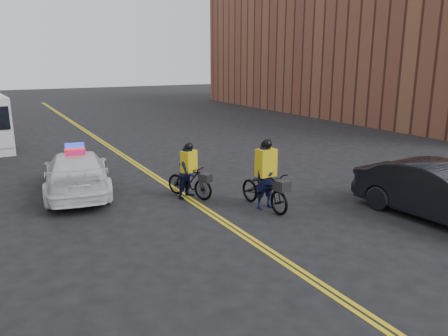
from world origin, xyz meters
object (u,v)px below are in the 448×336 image
Objects in this scene: police_cruiser at (77,172)px; cyclist_near at (266,184)px; cyclist_far at (189,176)px; dark_sedan at (440,192)px.

cyclist_near is at bearing 147.19° from police_cruiser.
police_cruiser is 2.84× the size of cyclist_far.
dark_sedan is at bearing -71.35° from cyclist_far.
police_cruiser reaches higher than dark_sedan.
cyclist_far is (-5.04, 5.00, -0.07)m from dark_sedan.
police_cruiser is 1.08× the size of dark_sedan.
cyclist_near is at bearing 134.28° from dark_sedan.
dark_sedan is at bearing -44.35° from cyclist_near.
cyclist_near reaches higher than cyclist_far.
cyclist_far reaches higher than dark_sedan.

